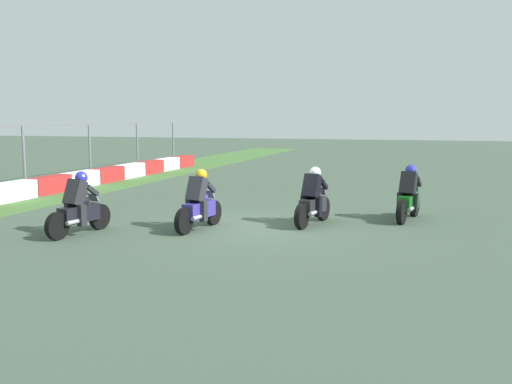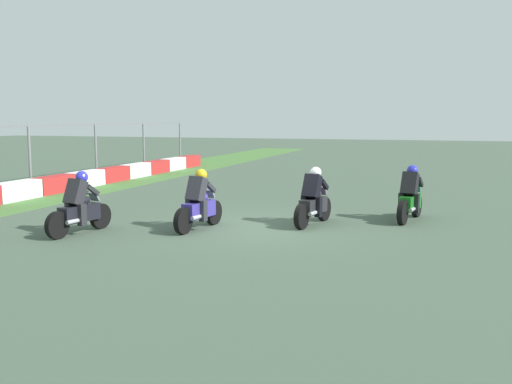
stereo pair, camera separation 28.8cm
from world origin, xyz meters
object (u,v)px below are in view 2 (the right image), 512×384
rider_lane_d (79,208)px  rider_lane_c (199,205)px  rider_lane_a (410,198)px  rider_lane_b (313,201)px

rider_lane_d → rider_lane_c: bearing=-51.3°
rider_lane_a → rider_lane_c: bearing=132.2°
rider_lane_b → rider_lane_c: size_ratio=0.99×
rider_lane_a → rider_lane_d: bearing=131.9°
rider_lane_b → rider_lane_d: 5.86m
rider_lane_b → rider_lane_d: same height
rider_lane_c → rider_lane_d: size_ratio=1.00×
rider_lane_a → rider_lane_c: same height
rider_lane_d → rider_lane_b: bearing=-50.9°
rider_lane_c → rider_lane_d: (-1.40, 2.51, 0.00)m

